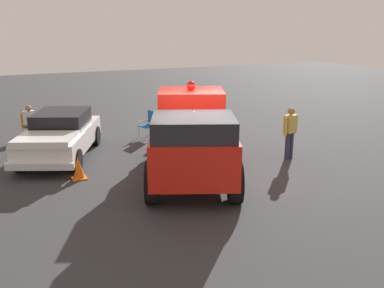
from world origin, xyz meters
TOP-DOWN VIEW (x-y plane):
  - ground_plane at (0.00, 0.00)m, footprint 60.00×60.00m
  - vintage_fire_truck at (-0.05, -0.40)m, footprint 4.39×6.32m
  - classic_hot_rod at (3.09, -3.74)m, footprint 3.44×4.74m
  - lawn_chair_near_truck at (3.81, -6.69)m, footprint 0.66×0.67m
  - lawn_chair_by_car at (-0.40, -5.01)m, footprint 0.62×0.62m
  - spectator_seated at (3.74, -6.57)m, footprint 0.58×0.64m
  - spectator_standing at (-3.55, -0.52)m, footprint 0.63×0.39m
  - traffic_cone at (2.96, -1.45)m, footprint 0.40×0.40m

SIDE VIEW (x-z plane):
  - ground_plane at x=0.00m, z-range 0.00..0.00m
  - traffic_cone at x=2.96m, z-range -0.01..0.63m
  - lawn_chair_near_truck at x=3.81m, z-range 0.08..1.10m
  - lawn_chair_by_car at x=-0.40m, z-range 0.08..1.10m
  - spectator_seated at x=3.74m, z-range 0.05..1.34m
  - classic_hot_rod at x=3.09m, z-range 0.02..1.48m
  - spectator_standing at x=-3.55m, z-range 0.13..1.80m
  - vintage_fire_truck at x=-0.05m, z-range -0.10..2.49m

